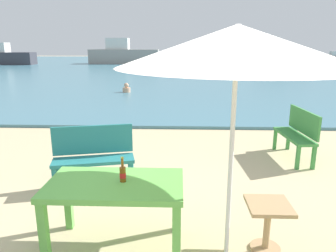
# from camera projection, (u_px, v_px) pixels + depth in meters

# --- Properties ---
(ground_plane) EXTENTS (120.00, 120.00, 0.00)m
(ground_plane) POSITION_uv_depth(u_px,v_px,m) (199.00, 252.00, 3.35)
(ground_plane) COLOR #C6B287
(sea_water) EXTENTS (120.00, 50.00, 0.08)m
(sea_water) POSITION_uv_depth(u_px,v_px,m) (182.00, 66.00, 32.36)
(sea_water) COLOR teal
(sea_water) RESTS_ON ground_plane
(picnic_table_green) EXTENTS (1.40, 0.80, 0.76)m
(picnic_table_green) POSITION_uv_depth(u_px,v_px,m) (115.00, 192.00, 3.27)
(picnic_table_green) COLOR #60B24C
(picnic_table_green) RESTS_ON ground_plane
(beer_bottle_amber) EXTENTS (0.07, 0.07, 0.26)m
(beer_bottle_amber) POSITION_uv_depth(u_px,v_px,m) (123.00, 173.00, 3.24)
(beer_bottle_amber) COLOR brown
(beer_bottle_amber) RESTS_ON picnic_table_green
(patio_umbrella) EXTENTS (2.10, 2.10, 2.30)m
(patio_umbrella) POSITION_uv_depth(u_px,v_px,m) (237.00, 46.00, 2.68)
(patio_umbrella) COLOR silver
(patio_umbrella) RESTS_ON ground_plane
(side_table_wood) EXTENTS (0.44, 0.44, 0.54)m
(side_table_wood) POSITION_uv_depth(u_px,v_px,m) (268.00, 220.00, 3.29)
(side_table_wood) COLOR tan
(side_table_wood) RESTS_ON ground_plane
(bench_teal_center) EXTENTS (1.25, 0.62, 0.95)m
(bench_teal_center) POSITION_uv_depth(u_px,v_px,m) (93.00, 153.00, 4.76)
(bench_teal_center) COLOR #237275
(bench_teal_center) RESTS_ON ground_plane
(bench_green_left) EXTENTS (0.44, 1.22, 0.95)m
(bench_green_left) POSITION_uv_depth(u_px,v_px,m) (298.00, 131.00, 5.96)
(bench_green_left) COLOR #3D8C42
(bench_green_left) RESTS_ON ground_plane
(swimmer_person) EXTENTS (0.34, 0.34, 0.41)m
(swimmer_person) POSITION_uv_depth(u_px,v_px,m) (126.00, 89.00, 13.99)
(swimmer_person) COLOR tan
(swimmer_person) RESTS_ON sea_water
(boat_tanker) EXTENTS (5.23, 1.43, 1.90)m
(boat_tanker) POSITION_uv_depth(u_px,v_px,m) (282.00, 59.00, 30.31)
(boat_tanker) COLOR #4C4C4C
(boat_tanker) RESTS_ON sea_water
(boat_sailboat) EXTENTS (7.58, 2.07, 2.76)m
(boat_sailboat) POSITION_uv_depth(u_px,v_px,m) (123.00, 55.00, 34.85)
(boat_sailboat) COLOR gray
(boat_sailboat) RESTS_ON sea_water
(boat_barge) EXTENTS (6.20, 1.69, 2.26)m
(boat_barge) POSITION_uv_depth(u_px,v_px,m) (4.00, 57.00, 33.33)
(boat_barge) COLOR #38383F
(boat_barge) RESTS_ON sea_water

